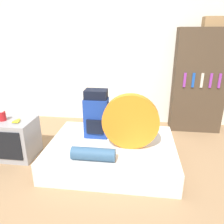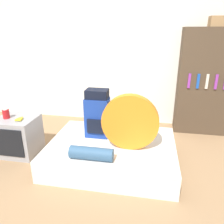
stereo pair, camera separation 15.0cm
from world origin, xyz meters
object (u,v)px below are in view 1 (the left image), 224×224
(tent_bag, at_px, (131,122))
(sleeping_roll, at_px, (93,154))
(backpack, at_px, (96,114))
(television, at_px, (15,138))
(canister, at_px, (2,116))
(bookshelf, at_px, (199,82))
(cardboard_box, at_px, (215,22))

(tent_bag, height_order, sleeping_roll, tent_bag)
(backpack, relative_size, television, 1.22)
(sleeping_roll, height_order, television, television)
(backpack, relative_size, canister, 4.70)
(tent_bag, distance_m, canister, 1.78)
(television, height_order, bookshelf, bookshelf)
(tent_bag, xyz_separation_m, television, (-1.66, 0.08, -0.38))
(sleeping_roll, bearing_deg, tent_bag, 40.83)
(backpack, relative_size, cardboard_box, 1.93)
(sleeping_roll, distance_m, canister, 1.45)
(canister, height_order, cardboard_box, cardboard_box)
(cardboard_box, bearing_deg, backpack, -147.43)
(bookshelf, distance_m, cardboard_box, 0.99)
(sleeping_roll, distance_m, cardboard_box, 2.85)
(tent_bag, xyz_separation_m, sleeping_roll, (-0.41, -0.36, -0.28))
(bookshelf, bearing_deg, tent_bag, -128.94)
(backpack, relative_size, tent_bag, 0.95)
(canister, height_order, bookshelf, bookshelf)
(backpack, bearing_deg, canister, -170.45)
(sleeping_roll, bearing_deg, television, 160.55)
(sleeping_roll, bearing_deg, backpack, 97.17)
(tent_bag, relative_size, cardboard_box, 2.03)
(backpack, bearing_deg, television, -170.29)
(backpack, xyz_separation_m, bookshelf, (1.63, 1.12, 0.27))
(television, relative_size, canister, 3.85)
(backpack, xyz_separation_m, canister, (-1.29, -0.22, -0.00))
(tent_bag, bearing_deg, television, 177.21)
(bookshelf, relative_size, cardboard_box, 5.05)
(sleeping_roll, bearing_deg, canister, 162.88)
(sleeping_roll, bearing_deg, bookshelf, 48.68)
(backpack, distance_m, television, 1.23)
(television, bearing_deg, sleeping_roll, -19.45)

